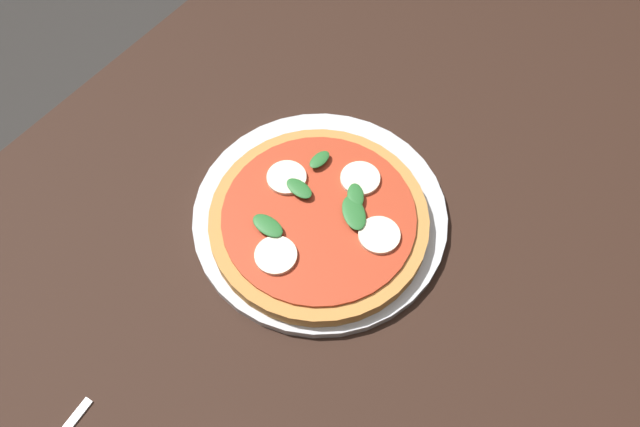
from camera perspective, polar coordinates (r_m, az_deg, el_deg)
ground_plane at (r=1.44m, az=0.14°, el=-17.91°), size 6.00×6.00×0.00m
dining_table at (r=0.82m, az=0.24°, el=-8.03°), size 1.34×0.86×0.75m
serving_tray at (r=0.75m, az=0.00°, el=-0.16°), size 0.30×0.30×0.01m
pizza at (r=0.73m, az=-0.09°, el=-0.54°), size 0.26×0.26×0.03m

